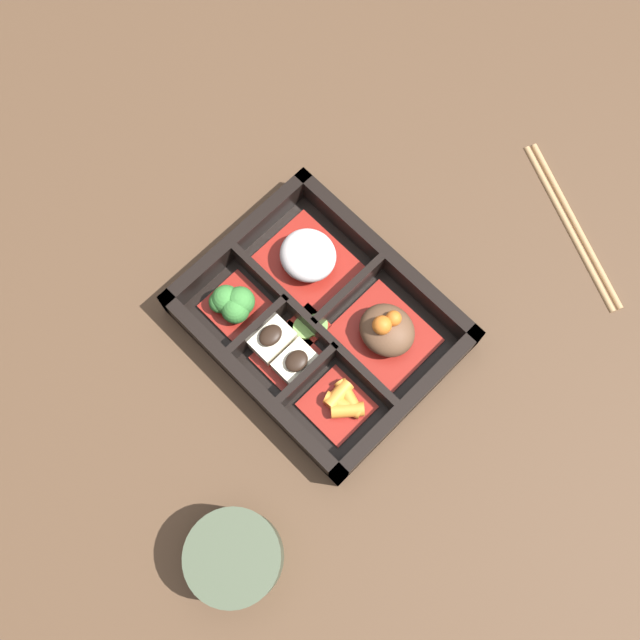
# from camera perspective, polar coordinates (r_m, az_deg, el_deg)

# --- Properties ---
(ground_plane) EXTENTS (3.00, 3.00, 0.00)m
(ground_plane) POSITION_cam_1_polar(r_m,az_deg,el_deg) (0.80, 0.00, -0.52)
(ground_plane) COLOR #4C3523
(bento_base) EXTENTS (0.26, 0.21, 0.01)m
(bento_base) POSITION_cam_1_polar(r_m,az_deg,el_deg) (0.79, 0.00, -0.42)
(bento_base) COLOR black
(bento_base) RESTS_ON ground_plane
(bento_rim) EXTENTS (0.26, 0.21, 0.04)m
(bento_rim) POSITION_cam_1_polar(r_m,az_deg,el_deg) (0.78, -0.17, -0.21)
(bento_rim) COLOR black
(bento_rim) RESTS_ON ground_plane
(bowl_rice) EXTENTS (0.10, 0.08, 0.04)m
(bowl_rice) POSITION_cam_1_polar(r_m,az_deg,el_deg) (0.79, -0.92, 4.82)
(bowl_rice) COLOR maroon
(bowl_rice) RESTS_ON bento_base
(bowl_stew) EXTENTS (0.10, 0.08, 0.05)m
(bowl_stew) POSITION_cam_1_polar(r_m,az_deg,el_deg) (0.77, 5.10, -0.83)
(bowl_stew) COLOR maroon
(bowl_stew) RESTS_ON bento_base
(bowl_greens) EXTENTS (0.06, 0.06, 0.04)m
(bowl_greens) POSITION_cam_1_polar(r_m,az_deg,el_deg) (0.78, -6.68, 1.23)
(bowl_greens) COLOR maroon
(bowl_greens) RESTS_ON bento_base
(bowl_tofu) EXTENTS (0.07, 0.06, 0.03)m
(bowl_tofu) POSITION_cam_1_polar(r_m,az_deg,el_deg) (0.77, -2.76, -2.42)
(bowl_tofu) COLOR maroon
(bowl_tofu) RESTS_ON bento_base
(bowl_carrots) EXTENTS (0.06, 0.06, 0.02)m
(bowl_carrots) POSITION_cam_1_polar(r_m,az_deg,el_deg) (0.76, 1.61, -6.36)
(bowl_carrots) COLOR maroon
(bowl_carrots) RESTS_ON bento_base
(bowl_pickles) EXTENTS (0.04, 0.03, 0.01)m
(bowl_pickles) POSITION_cam_1_polar(r_m,az_deg,el_deg) (0.78, -0.80, -0.45)
(bowl_pickles) COLOR maroon
(bowl_pickles) RESTS_ON bento_base
(tea_cup) EXTENTS (0.09, 0.09, 0.06)m
(tea_cup) POSITION_cam_1_polar(r_m,az_deg,el_deg) (0.74, -6.51, -17.52)
(tea_cup) COLOR #424C38
(tea_cup) RESTS_ON ground_plane
(chopsticks) EXTENTS (0.20, 0.10, 0.01)m
(chopsticks) POSITION_cam_1_polar(r_m,az_deg,el_deg) (0.88, 18.71, 6.91)
(chopsticks) COLOR #A87F51
(chopsticks) RESTS_ON ground_plane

